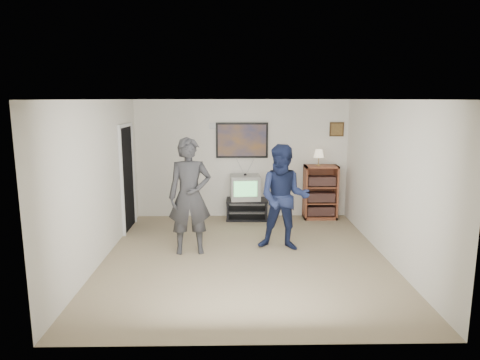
{
  "coord_description": "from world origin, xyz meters",
  "views": [
    {
      "loc": [
        -0.2,
        -6.53,
        2.51
      ],
      "look_at": [
        -0.07,
        0.62,
        1.15
      ],
      "focal_mm": 32.0,
      "sensor_mm": 36.0,
      "label": 1
    }
  ],
  "objects_px": {
    "media_stand": "(247,209)",
    "person_tall": "(190,196)",
    "crt_television": "(245,187)",
    "person_short": "(284,198)",
    "bookshelf": "(320,192)"
  },
  "relations": [
    {
      "from": "bookshelf",
      "to": "person_short",
      "type": "relative_size",
      "value": 0.64
    },
    {
      "from": "crt_television",
      "to": "bookshelf",
      "type": "distance_m",
      "value": 1.6
    },
    {
      "from": "media_stand",
      "to": "crt_television",
      "type": "height_order",
      "value": "crt_television"
    },
    {
      "from": "crt_television",
      "to": "person_tall",
      "type": "bearing_deg",
      "value": -119.38
    },
    {
      "from": "media_stand",
      "to": "person_tall",
      "type": "height_order",
      "value": "person_tall"
    },
    {
      "from": "media_stand",
      "to": "crt_television",
      "type": "bearing_deg",
      "value": -178.24
    },
    {
      "from": "bookshelf",
      "to": "media_stand",
      "type": "bearing_deg",
      "value": -178.16
    },
    {
      "from": "media_stand",
      "to": "person_tall",
      "type": "distance_m",
      "value": 2.33
    },
    {
      "from": "media_stand",
      "to": "person_short",
      "type": "height_order",
      "value": "person_short"
    },
    {
      "from": "crt_television",
      "to": "bookshelf",
      "type": "xyz_separation_m",
      "value": [
        1.6,
        0.05,
        -0.12
      ]
    },
    {
      "from": "person_short",
      "to": "crt_television",
      "type": "bearing_deg",
      "value": 119.09
    },
    {
      "from": "media_stand",
      "to": "person_tall",
      "type": "relative_size",
      "value": 0.46
    },
    {
      "from": "bookshelf",
      "to": "person_tall",
      "type": "distance_m",
      "value": 3.28
    },
    {
      "from": "bookshelf",
      "to": "person_tall",
      "type": "height_order",
      "value": "person_tall"
    },
    {
      "from": "person_tall",
      "to": "person_short",
      "type": "distance_m",
      "value": 1.56
    }
  ]
}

